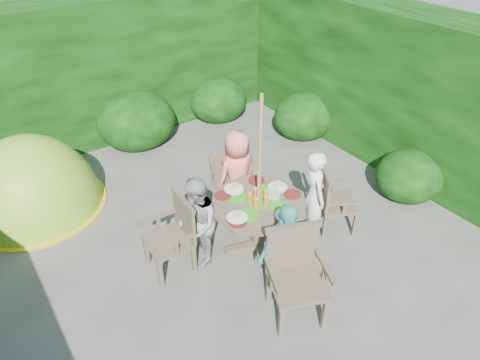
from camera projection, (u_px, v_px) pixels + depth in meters
ground at (205, 258)px, 5.59m from camera, size 60.00×60.00×0.00m
hedge_enclosure at (149, 134)px, 5.76m from camera, size 9.00×9.00×2.50m
patio_table at (258, 209)px, 5.44m from camera, size 1.57×1.57×0.88m
parasol_pole at (259, 179)px, 5.16m from camera, size 0.05×0.05×2.20m
garden_chair_right at (332, 199)px, 5.83m from camera, size 0.69×0.71×0.91m
garden_chair_left at (174, 234)px, 5.22m from camera, size 0.55×0.61×0.97m
garden_chair_back at (230, 171)px, 6.35m from camera, size 0.73×0.69×0.96m
garden_chair_front at (295, 273)px, 4.64m from camera, size 0.80×0.76×1.06m
child_right at (315, 195)px, 5.64m from camera, size 0.49×0.56×1.30m
child_left at (197, 223)px, 5.22m from camera, size 0.68×0.75×1.24m
child_back at (238, 173)px, 6.03m from camera, size 0.67×0.46×1.32m
child_front at (284, 250)px, 4.81m from camera, size 0.75×0.33×1.28m
dome_tent at (39, 206)px, 6.48m from camera, size 2.36×2.36×2.29m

